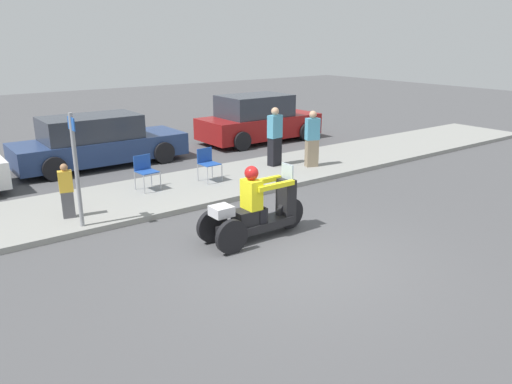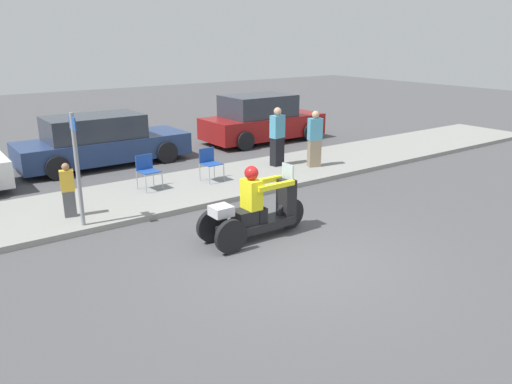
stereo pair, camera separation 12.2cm
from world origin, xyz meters
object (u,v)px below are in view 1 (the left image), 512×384
at_px(folding_chair_curbside, 207,161).
at_px(parked_car_lot_center, 98,142).
at_px(spectator_far_back, 312,140).
at_px(parked_car_lot_right, 258,120).
at_px(motorcycle_trike, 256,212).
at_px(spectator_end_of_line, 275,138).
at_px(spectator_by_tree, 67,192).
at_px(folding_chair_set_back, 145,169).
at_px(street_sign, 76,166).

distance_m(folding_chair_curbside, parked_car_lot_center, 3.93).
xyz_separation_m(spectator_far_back, parked_car_lot_center, (-4.64, 4.13, -0.18)).
bearing_deg(folding_chair_curbside, parked_car_lot_right, 40.23).
height_order(motorcycle_trike, spectator_far_back, spectator_far_back).
height_order(spectator_end_of_line, spectator_by_tree, spectator_end_of_line).
xyz_separation_m(motorcycle_trike, parked_car_lot_right, (5.45, 7.23, 0.27)).
bearing_deg(parked_car_lot_right, folding_chair_curbside, -139.77).
height_order(folding_chair_curbside, folding_chair_set_back, same).
xyz_separation_m(spectator_by_tree, folding_chair_set_back, (2.10, 0.90, -0.04)).
relative_size(spectator_far_back, parked_car_lot_center, 0.32).
distance_m(spectator_far_back, parked_car_lot_right, 4.36).
xyz_separation_m(spectator_far_back, folding_chair_set_back, (-4.70, 0.75, -0.25)).
distance_m(motorcycle_trike, folding_chair_set_back, 3.83).
bearing_deg(folding_chair_set_back, folding_chair_curbside, -8.56).
bearing_deg(motorcycle_trike, parked_car_lot_center, 93.37).
distance_m(spectator_end_of_line, spectator_by_tree, 6.10).
xyz_separation_m(parked_car_lot_center, street_sign, (-2.11, -4.92, 0.62)).
distance_m(spectator_by_tree, folding_chair_curbside, 3.75).
height_order(spectator_by_tree, folding_chair_curbside, spectator_by_tree).
distance_m(folding_chair_set_back, parked_car_lot_center, 3.38).
bearing_deg(spectator_by_tree, spectator_far_back, 1.26).
xyz_separation_m(folding_chair_curbside, street_sign, (-3.63, -1.30, 0.69)).
xyz_separation_m(spectator_by_tree, folding_chair_curbside, (3.69, 0.66, -0.04)).
height_order(spectator_far_back, spectator_by_tree, spectator_far_back).
bearing_deg(parked_car_lot_center, spectator_by_tree, -116.81).
xyz_separation_m(motorcycle_trike, folding_chair_set_back, (-0.49, 3.80, 0.12)).
relative_size(spectator_by_tree, folding_chair_curbside, 1.37).
bearing_deg(spectator_far_back, folding_chair_curbside, 170.68).
bearing_deg(spectator_by_tree, street_sign, -85.14).
relative_size(folding_chair_curbside, folding_chair_set_back, 1.00).
xyz_separation_m(spectator_end_of_line, spectator_by_tree, (-6.03, -0.86, -0.25)).
xyz_separation_m(parked_car_lot_center, parked_car_lot_right, (5.87, 0.05, 0.08)).
height_order(spectator_far_back, street_sign, street_sign).
bearing_deg(street_sign, motorcycle_trike, -41.79).
distance_m(spectator_by_tree, folding_chair_set_back, 2.28).
bearing_deg(spectator_far_back, parked_car_lot_center, 138.33).
bearing_deg(parked_car_lot_center, motorcycle_trike, -86.63).
bearing_deg(street_sign, folding_chair_set_back, 36.99).
bearing_deg(folding_chair_set_back, spectator_far_back, -9.06).
bearing_deg(spectator_far_back, spectator_end_of_line, 137.25).
relative_size(motorcycle_trike, spectator_end_of_line, 1.34).
distance_m(spectator_by_tree, street_sign, 0.92).
relative_size(spectator_end_of_line, spectator_by_tree, 1.47).
bearing_deg(spectator_far_back, street_sign, -173.32).
height_order(folding_chair_set_back, parked_car_lot_right, parked_car_lot_right).
relative_size(motorcycle_trike, folding_chair_curbside, 2.70).
bearing_deg(folding_chair_set_back, parked_car_lot_right, 30.05).
distance_m(spectator_end_of_line, parked_car_lot_center, 5.17).
distance_m(parked_car_lot_center, parked_car_lot_right, 5.87).
relative_size(spectator_by_tree, street_sign, 0.51).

